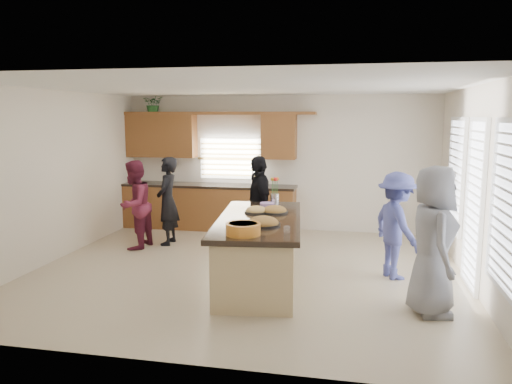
% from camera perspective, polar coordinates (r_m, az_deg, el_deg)
% --- Properties ---
extents(floor, '(6.50, 6.50, 0.00)m').
position_cam_1_polar(floor, '(7.83, -1.07, -8.97)').
color(floor, '#BCAE8C').
rests_on(floor, ground).
extents(room_shell, '(6.52, 6.02, 2.81)m').
position_cam_1_polar(room_shell, '(7.48, -1.12, 5.05)').
color(room_shell, silver).
rests_on(room_shell, ground).
extents(back_cabinetry, '(4.08, 0.66, 2.46)m').
position_cam_1_polar(back_cabinetry, '(10.59, -5.60, 0.71)').
color(back_cabinetry, brown).
rests_on(back_cabinetry, ground).
extents(right_wall_glazing, '(0.06, 4.00, 2.25)m').
position_cam_1_polar(right_wall_glazing, '(7.39, 23.79, -0.09)').
color(right_wall_glazing, white).
rests_on(right_wall_glazing, ground).
extents(island, '(1.46, 2.82, 0.95)m').
position_cam_1_polar(island, '(7.18, 0.38, -6.85)').
color(island, tan).
rests_on(island, ground).
extents(platter_front, '(0.46, 0.46, 0.19)m').
position_cam_1_polar(platter_front, '(6.58, 0.83, -3.59)').
color(platter_front, black).
rests_on(platter_front, island).
extents(platter_mid, '(0.40, 0.40, 0.16)m').
position_cam_1_polar(platter_mid, '(7.43, 2.14, -2.17)').
color(platter_mid, black).
rests_on(platter_mid, island).
extents(platter_back, '(0.36, 0.36, 0.14)m').
position_cam_1_polar(platter_back, '(7.43, 0.05, -2.17)').
color(platter_back, black).
rests_on(platter_back, island).
extents(salad_bowl, '(0.42, 0.42, 0.14)m').
position_cam_1_polar(salad_bowl, '(6.05, -1.48, -4.17)').
color(salad_bowl, orange).
rests_on(salad_bowl, island).
extents(clear_cup, '(0.08, 0.08, 0.09)m').
position_cam_1_polar(clear_cup, '(6.14, 3.54, -4.34)').
color(clear_cup, white).
rests_on(clear_cup, island).
extents(plate_stack, '(0.23, 0.23, 0.05)m').
position_cam_1_polar(plate_stack, '(7.99, 1.28, -1.41)').
color(plate_stack, '#BD8ECF').
rests_on(plate_stack, island).
extents(flower_vase, '(0.14, 0.14, 0.44)m').
position_cam_1_polar(flower_vase, '(8.12, 2.16, 0.16)').
color(flower_vase, silver).
rests_on(flower_vase, island).
extents(potted_plant, '(0.48, 0.44, 0.46)m').
position_cam_1_polar(potted_plant, '(10.98, -11.62, 9.84)').
color(potted_plant, '#2B6B2C').
rests_on(potted_plant, back_cabinetry).
extents(woman_left_back, '(0.43, 0.62, 1.63)m').
position_cam_1_polar(woman_left_back, '(9.38, -10.07, -1.02)').
color(woman_left_back, black).
rests_on(woman_left_back, ground).
extents(woman_left_mid, '(0.67, 0.82, 1.60)m').
position_cam_1_polar(woman_left_mid, '(9.20, -13.73, -1.43)').
color(woman_left_mid, maroon).
rests_on(woman_left_mid, ground).
extents(woman_left_front, '(0.81, 1.09, 1.71)m').
position_cam_1_polar(woman_left_front, '(8.54, 0.31, -1.55)').
color(woman_left_front, black).
rests_on(woman_left_front, ground).
extents(woman_right_back, '(0.99, 1.17, 1.58)m').
position_cam_1_polar(woman_right_back, '(7.59, 15.78, -3.71)').
color(woman_right_back, '#40468C').
rests_on(woman_right_back, ground).
extents(woman_right_front, '(0.67, 0.94, 1.81)m').
position_cam_1_polar(woman_right_front, '(6.33, 19.58, -5.29)').
color(woman_right_front, slate).
rests_on(woman_right_front, ground).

